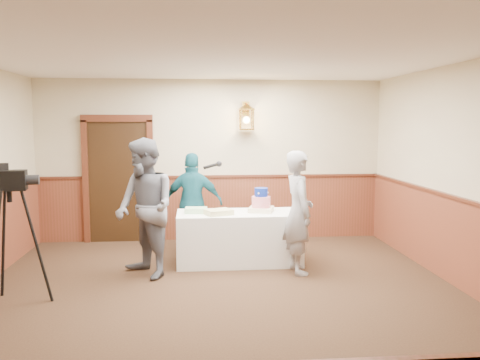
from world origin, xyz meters
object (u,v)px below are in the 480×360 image
object	(u,v)px
assistant_p	(193,203)
baker	(298,212)
display_table	(239,238)
tiered_cake	(261,202)
tv_camera_rig	(12,245)
interviewer	(145,208)
sheet_cake_yellow	(219,212)
sheet_cake_green	(196,210)

from	to	relation	value
assistant_p	baker	bearing A→B (deg)	145.92
display_table	tiered_cake	world-z (taller)	tiered_cake
tv_camera_rig	display_table	bearing A→B (deg)	19.94
display_table	assistant_p	xyz separation A→B (m)	(-0.66, 0.68, 0.42)
interviewer	assistant_p	distance (m)	1.41
display_table	interviewer	size ratio (longest dim) A/B	0.97
tiered_cake	sheet_cake_yellow	bearing A→B (deg)	-163.62
baker	assistant_p	bearing A→B (deg)	43.79
assistant_p	interviewer	bearing A→B (deg)	70.21
assistant_p	tv_camera_rig	distance (m)	2.98
sheet_cake_yellow	sheet_cake_green	size ratio (longest dim) A/B	1.14
sheet_cake_green	assistant_p	distance (m)	0.65
interviewer	tv_camera_rig	xyz separation A→B (m)	(-1.40, -0.92, -0.24)
sheet_cake_green	interviewer	bearing A→B (deg)	-138.22
interviewer	display_table	bearing A→B (deg)	79.45
display_table	tv_camera_rig	size ratio (longest dim) A/B	1.18
sheet_cake_yellow	assistant_p	distance (m)	0.91
assistant_p	sheet_cake_yellow	bearing A→B (deg)	120.40
baker	tv_camera_rig	size ratio (longest dim) A/B	1.10
assistant_p	sheet_cake_green	bearing A→B (deg)	100.63
sheet_cake_yellow	sheet_cake_green	bearing A→B (deg)	150.16
sheet_cake_yellow	tiered_cake	bearing A→B (deg)	16.38
display_table	sheet_cake_green	distance (m)	0.75
interviewer	tv_camera_rig	world-z (taller)	interviewer
tiered_cake	sheet_cake_green	size ratio (longest dim) A/B	1.34
tiered_cake	interviewer	world-z (taller)	interviewer
sheet_cake_green	interviewer	distance (m)	0.91
sheet_cake_yellow	interviewer	bearing A→B (deg)	-157.21
sheet_cake_green	baker	xyz separation A→B (m)	(1.39, -0.60, 0.05)
display_table	assistant_p	distance (m)	1.04
sheet_cake_green	tv_camera_rig	distance (m)	2.57
baker	sheet_cake_yellow	bearing A→B (deg)	63.80
interviewer	tv_camera_rig	size ratio (longest dim) A/B	1.21
baker	assistant_p	xyz separation A→B (m)	(-1.43, 1.25, -0.05)
sheet_cake_green	tv_camera_rig	size ratio (longest dim) A/B	0.21
sheet_cake_yellow	sheet_cake_green	world-z (taller)	same
sheet_cake_green	interviewer	size ratio (longest dim) A/B	0.17
display_table	tv_camera_rig	world-z (taller)	tv_camera_rig
display_table	assistant_p	bearing A→B (deg)	134.34
baker	tv_camera_rig	xyz separation A→B (m)	(-3.46, -0.93, -0.15)
tv_camera_rig	assistant_p	bearing A→B (deg)	37.91
tiered_cake	interviewer	bearing A→B (deg)	-159.65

